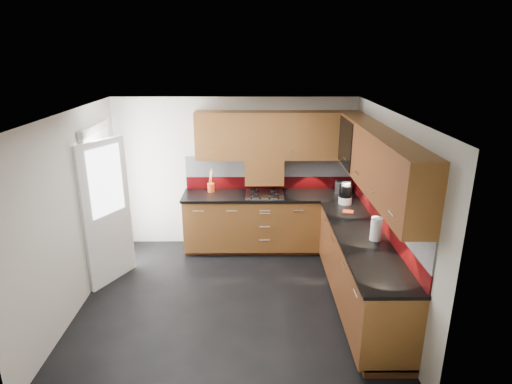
{
  "coord_description": "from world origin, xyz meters",
  "views": [
    {
      "loc": [
        0.27,
        -4.8,
        3.08
      ],
      "look_at": [
        0.31,
        0.65,
        1.26
      ],
      "focal_mm": 30.0,
      "sensor_mm": 36.0,
      "label": 1
    }
  ],
  "objects_px": {
    "toaster": "(343,187)",
    "gas_hob": "(264,194)",
    "utensil_pot": "(211,186)",
    "food_processor": "(345,194)"
  },
  "relations": [
    {
      "from": "gas_hob",
      "to": "toaster",
      "type": "relative_size",
      "value": 2.13
    },
    {
      "from": "utensil_pot",
      "to": "toaster",
      "type": "distance_m",
      "value": 2.08
    },
    {
      "from": "utensil_pot",
      "to": "food_processor",
      "type": "xyz_separation_m",
      "value": [
        2.01,
        -0.57,
        0.06
      ]
    },
    {
      "from": "utensil_pot",
      "to": "food_processor",
      "type": "height_order",
      "value": "utensil_pot"
    },
    {
      "from": "gas_hob",
      "to": "utensil_pot",
      "type": "bearing_deg",
      "value": 169.09
    },
    {
      "from": "gas_hob",
      "to": "food_processor",
      "type": "relative_size",
      "value": 1.81
    },
    {
      "from": "toaster",
      "to": "food_processor",
      "type": "height_order",
      "value": "food_processor"
    },
    {
      "from": "toaster",
      "to": "gas_hob",
      "type": "bearing_deg",
      "value": -173.98
    },
    {
      "from": "utensil_pot",
      "to": "gas_hob",
      "type": "bearing_deg",
      "value": -10.91
    },
    {
      "from": "toaster",
      "to": "utensil_pot",
      "type": "bearing_deg",
      "value": 179.14
    }
  ]
}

